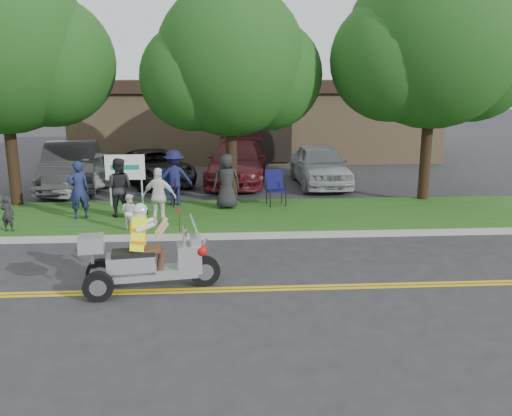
{
  "coord_description": "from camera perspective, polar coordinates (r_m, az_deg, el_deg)",
  "views": [
    {
      "loc": [
        0.15,
        -10.64,
        4.13
      ],
      "look_at": [
        0.97,
        2.0,
        1.07
      ],
      "focal_mm": 38.0,
      "sensor_mm": 36.0,
      "label": 1
    }
  ],
  "objects": [
    {
      "name": "tree_left",
      "position": [
        18.87,
        -25.02,
        14.56
      ],
      "size": [
        6.62,
        5.4,
        7.78
      ],
      "color": "#332114",
      "rests_on": "ground"
    },
    {
      "name": "commercial_building",
      "position": [
        29.75,
        -0.15,
        9.52
      ],
      "size": [
        18.0,
        8.2,
        4.0
      ],
      "color": "#9E7F5B",
      "rests_on": "ground"
    },
    {
      "name": "centerline_far",
      "position": [
        11.02,
        -4.29,
        -8.43
      ],
      "size": [
        60.0,
        0.1,
        0.01
      ],
      "primitive_type": "cube",
      "color": "gold",
      "rests_on": "ground"
    },
    {
      "name": "tree_mid",
      "position": [
        17.88,
        -2.51,
        14.56
      ],
      "size": [
        5.88,
        4.8,
        7.05
      ],
      "color": "#332114",
      "rests_on": "ground"
    },
    {
      "name": "lawn_chair_a",
      "position": [
        17.48,
        2.02,
        2.41
      ],
      "size": [
        0.69,
        0.71,
        1.13
      ],
      "rotation": [
        0.0,
        0.0,
        0.18
      ],
      "color": "black",
      "rests_on": "grass_verge"
    },
    {
      "name": "parked_car_left",
      "position": [
        21.68,
        -18.84,
        4.24
      ],
      "size": [
        2.67,
        5.53,
        1.75
      ],
      "primitive_type": "imported",
      "rotation": [
        0.0,
        0.0,
        0.16
      ],
      "color": "#303032",
      "rests_on": "ground"
    },
    {
      "name": "parked_car_mid",
      "position": [
        21.95,
        -10.64,
        4.28
      ],
      "size": [
        3.97,
        5.24,
        1.32
      ],
      "primitive_type": "imported",
      "rotation": [
        0.0,
        0.0,
        0.43
      ],
      "color": "black",
      "rests_on": "ground"
    },
    {
      "name": "curb",
      "position": [
        14.28,
        -4.18,
        -3.0
      ],
      "size": [
        60.0,
        0.25,
        0.12
      ],
      "primitive_type": "cube",
      "color": "#A8A89E",
      "rests_on": "ground"
    },
    {
      "name": "trike_scooter",
      "position": [
        10.93,
        -11.63,
        -5.42
      ],
      "size": [
        2.72,
        1.01,
        1.78
      ],
      "rotation": [
        0.0,
        0.0,
        0.14
      ],
      "color": "black",
      "rests_on": "ground"
    },
    {
      "name": "parked_car_right",
      "position": [
        21.85,
        -1.98,
        4.84
      ],
      "size": [
        2.83,
        5.74,
        1.6
      ],
      "primitive_type": "imported",
      "rotation": [
        0.0,
        0.0,
        -0.11
      ],
      "color": "#57141A",
      "rests_on": "ground"
    },
    {
      "name": "grass_verge",
      "position": [
        16.35,
        -4.14,
        -0.87
      ],
      "size": [
        60.0,
        4.0,
        0.1
      ],
      "primitive_type": "cube",
      "color": "#224B14",
      "rests_on": "ground"
    },
    {
      "name": "spectator_chair_a",
      "position": [
        17.6,
        -8.57,
        3.19
      ],
      "size": [
        1.2,
        0.75,
        1.78
      ],
      "primitive_type": "imported",
      "rotation": [
        0.0,
        0.0,
        3.22
      ],
      "color": "#191946",
      "rests_on": "grass_verge"
    },
    {
      "name": "spectator_chair_b",
      "position": [
        16.95,
        -3.13,
        2.85
      ],
      "size": [
        0.91,
        0.65,
        1.74
      ],
      "primitive_type": "imported",
      "rotation": [
        0.0,
        0.0,
        3.26
      ],
      "color": "black",
      "rests_on": "grass_verge"
    },
    {
      "name": "parked_car_far_right",
      "position": [
        21.36,
        6.73,
        4.55
      ],
      "size": [
        1.98,
        4.75,
        1.61
      ],
      "primitive_type": "imported",
      "rotation": [
        0.0,
        0.0,
        0.02
      ],
      "color": "#ADB0B5",
      "rests_on": "ground"
    },
    {
      "name": "spectator_adult_left",
      "position": [
        16.56,
        -18.17,
        1.85
      ],
      "size": [
        0.73,
        0.64,
        1.69
      ],
      "primitive_type": "imported",
      "rotation": [
        0.0,
        0.0,
        3.61
      ],
      "color": "#1A2149",
      "rests_on": "grass_verge"
    },
    {
      "name": "spectator_adult_mid",
      "position": [
        16.42,
        -14.27,
        2.11
      ],
      "size": [
        0.92,
        0.76,
        1.75
      ],
      "primitive_type": "imported",
      "rotation": [
        0.0,
        0.0,
        3.02
      ],
      "color": "black",
      "rests_on": "grass_verge"
    },
    {
      "name": "tree_right",
      "position": [
        18.99,
        18.32,
        15.65
      ],
      "size": [
        6.86,
        5.6,
        8.07
      ],
      "color": "#332114",
      "rests_on": "ground"
    },
    {
      "name": "child_left",
      "position": [
        15.91,
        -24.71,
        -0.54
      ],
      "size": [
        0.37,
        0.26,
        0.96
      ],
      "primitive_type": "imported",
      "rotation": [
        0.0,
        0.0,
        3.06
      ],
      "color": "black",
      "rests_on": "grass_verge"
    },
    {
      "name": "ground",
      "position": [
        11.41,
        -4.27,
        -7.66
      ],
      "size": [
        120.0,
        120.0,
        0.0
      ],
      "primitive_type": "plane",
      "color": "#28282B",
      "rests_on": "ground"
    },
    {
      "name": "lawn_chair_b",
      "position": [
        17.61,
        -9.53,
        2.41
      ],
      "size": [
        0.63,
        0.65,
        1.18
      ],
      "rotation": [
        0.0,
        0.0,
        0.01
      ],
      "color": "black",
      "rests_on": "grass_verge"
    },
    {
      "name": "business_sign",
      "position": [
        17.74,
        -13.61,
        3.9
      ],
      "size": [
        1.25,
        0.06,
        1.75
      ],
      "color": "silver",
      "rests_on": "ground"
    },
    {
      "name": "centerline_near",
      "position": [
        10.87,
        -4.3,
        -8.74
      ],
      "size": [
        60.0,
        0.1,
        0.01
      ],
      "primitive_type": "cube",
      "color": "gold",
      "rests_on": "ground"
    },
    {
      "name": "parked_car_far_left",
      "position": [
        21.03,
        -17.89,
        3.61
      ],
      "size": [
        3.02,
        4.55,
        1.44
      ],
      "primitive_type": "imported",
      "rotation": [
        0.0,
        0.0,
        -0.34
      ],
      "color": "#B3B6BA",
      "rests_on": "ground"
    },
    {
      "name": "child_right",
      "position": [
        14.98,
        -13.17,
        -0.4
      ],
      "size": [
        0.6,
        0.56,
        0.99
      ],
      "primitive_type": "imported",
      "rotation": [
        0.0,
        0.0,
        2.64
      ],
      "color": "silver",
      "rests_on": "grass_verge"
    },
    {
      "name": "spectator_adult_right",
      "position": [
        15.25,
        -10.14,
        1.2
      ],
      "size": [
        1.0,
        0.54,
        1.61
      ],
      "primitive_type": "imported",
      "rotation": [
        0.0,
        0.0,
        2.98
      ],
      "color": "white",
      "rests_on": "grass_verge"
    }
  ]
}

